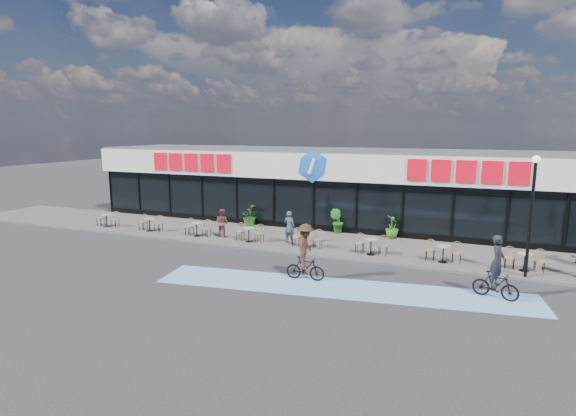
{
  "coord_description": "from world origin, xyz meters",
  "views": [
    {
      "loc": [
        8.29,
        -16.98,
        5.87
      ],
      "look_at": [
        -0.15,
        3.5,
        1.94
      ],
      "focal_mm": 28.0,
      "sensor_mm": 36.0,
      "label": 1
    }
  ],
  "objects_px": {
    "bistro_set_0": "(108,219)",
    "cyclist_b": "(496,275)",
    "lamp_post": "(532,205)",
    "cyclist_a": "(305,253)",
    "patron_left": "(289,227)",
    "patron_right": "(222,223)",
    "potted_plant_mid": "(337,221)",
    "potted_plant_left": "(249,216)",
    "potted_plant_right": "(392,227)"
  },
  "relations": [
    {
      "from": "bistro_set_0",
      "to": "cyclist_b",
      "type": "xyz_separation_m",
      "value": [
        21.01,
        -3.6,
        0.31
      ]
    },
    {
      "from": "lamp_post",
      "to": "cyclist_a",
      "type": "bearing_deg",
      "value": -156.98
    },
    {
      "from": "patron_left",
      "to": "patron_right",
      "type": "height_order",
      "value": "patron_left"
    },
    {
      "from": "bistro_set_0",
      "to": "cyclist_b",
      "type": "relative_size",
      "value": 0.68
    },
    {
      "from": "potted_plant_mid",
      "to": "patron_right",
      "type": "relative_size",
      "value": 0.89
    },
    {
      "from": "patron_left",
      "to": "cyclist_a",
      "type": "relative_size",
      "value": 0.74
    },
    {
      "from": "lamp_post",
      "to": "patron_left",
      "type": "distance_m",
      "value": 10.91
    },
    {
      "from": "bistro_set_0",
      "to": "cyclist_a",
      "type": "bearing_deg",
      "value": -16.9
    },
    {
      "from": "potted_plant_left",
      "to": "lamp_post",
      "type": "bearing_deg",
      "value": -16.1
    },
    {
      "from": "potted_plant_left",
      "to": "potted_plant_mid",
      "type": "distance_m",
      "value": 5.39
    },
    {
      "from": "potted_plant_left",
      "to": "cyclist_b",
      "type": "bearing_deg",
      "value": -27.42
    },
    {
      "from": "lamp_post",
      "to": "potted_plant_right",
      "type": "bearing_deg",
      "value": 143.52
    },
    {
      "from": "potted_plant_left",
      "to": "potted_plant_mid",
      "type": "xyz_separation_m",
      "value": [
        5.38,
        0.28,
        0.07
      ]
    },
    {
      "from": "patron_right",
      "to": "patron_left",
      "type": "bearing_deg",
      "value": -173.48
    },
    {
      "from": "patron_left",
      "to": "cyclist_b",
      "type": "bearing_deg",
      "value": 164.62
    },
    {
      "from": "cyclist_a",
      "to": "potted_plant_mid",
      "type": "bearing_deg",
      "value": 97.4
    },
    {
      "from": "patron_left",
      "to": "potted_plant_right",
      "type": "bearing_deg",
      "value": -139.01
    },
    {
      "from": "potted_plant_left",
      "to": "cyclist_a",
      "type": "xyz_separation_m",
      "value": [
        6.4,
        -7.57,
        0.36
      ]
    },
    {
      "from": "bistro_set_0",
      "to": "patron_left",
      "type": "distance_m",
      "value": 11.58
    },
    {
      "from": "bistro_set_0",
      "to": "patron_left",
      "type": "height_order",
      "value": "patron_left"
    },
    {
      "from": "lamp_post",
      "to": "potted_plant_mid",
      "type": "height_order",
      "value": "lamp_post"
    },
    {
      "from": "bistro_set_0",
      "to": "potted_plant_left",
      "type": "relative_size",
      "value": 1.25
    },
    {
      "from": "patron_right",
      "to": "cyclist_a",
      "type": "relative_size",
      "value": 0.68
    },
    {
      "from": "lamp_post",
      "to": "bistro_set_0",
      "type": "height_order",
      "value": "lamp_post"
    },
    {
      "from": "potted_plant_right",
      "to": "potted_plant_mid",
      "type": "bearing_deg",
      "value": 179.3
    },
    {
      "from": "bistro_set_0",
      "to": "potted_plant_left",
      "type": "distance_m",
      "value": 8.44
    },
    {
      "from": "lamp_post",
      "to": "bistro_set_0",
      "type": "bearing_deg",
      "value": 177.67
    },
    {
      "from": "lamp_post",
      "to": "bistro_set_0",
      "type": "relative_size",
      "value": 3.1
    },
    {
      "from": "potted_plant_left",
      "to": "potted_plant_right",
      "type": "distance_m",
      "value": 8.46
    },
    {
      "from": "potted_plant_right",
      "to": "patron_right",
      "type": "bearing_deg",
      "value": -159.86
    },
    {
      "from": "cyclist_b",
      "to": "lamp_post",
      "type": "bearing_deg",
      "value": 66.19
    },
    {
      "from": "potted_plant_left",
      "to": "cyclist_b",
      "type": "relative_size",
      "value": 0.54
    },
    {
      "from": "lamp_post",
      "to": "potted_plant_mid",
      "type": "xyz_separation_m",
      "value": [
        -9.03,
        4.45,
        -2.18
      ]
    },
    {
      "from": "cyclist_b",
      "to": "cyclist_a",
      "type": "bearing_deg",
      "value": -174.09
    },
    {
      "from": "bistro_set_0",
      "to": "cyclist_a",
      "type": "xyz_separation_m",
      "value": [
        14.18,
        -4.31,
        0.52
      ]
    },
    {
      "from": "bistro_set_0",
      "to": "potted_plant_left",
      "type": "bearing_deg",
      "value": 22.71
    },
    {
      "from": "patron_left",
      "to": "patron_right",
      "type": "distance_m",
      "value": 3.9
    },
    {
      "from": "cyclist_a",
      "to": "bistro_set_0",
      "type": "bearing_deg",
      "value": 163.1
    },
    {
      "from": "cyclist_a",
      "to": "potted_plant_left",
      "type": "bearing_deg",
      "value": 130.24
    },
    {
      "from": "bistro_set_0",
      "to": "potted_plant_left",
      "type": "height_order",
      "value": "potted_plant_left"
    },
    {
      "from": "potted_plant_mid",
      "to": "patron_right",
      "type": "bearing_deg",
      "value": -149.95
    },
    {
      "from": "patron_right",
      "to": "cyclist_b",
      "type": "height_order",
      "value": "cyclist_b"
    },
    {
      "from": "lamp_post",
      "to": "potted_plant_left",
      "type": "relative_size",
      "value": 3.88
    },
    {
      "from": "lamp_post",
      "to": "bistro_set_0",
      "type": "xyz_separation_m",
      "value": [
        -22.2,
        0.91,
        -2.41
      ]
    },
    {
      "from": "potted_plant_right",
      "to": "patron_right",
      "type": "distance_m",
      "value": 9.13
    },
    {
      "from": "bistro_set_0",
      "to": "cyclist_a",
      "type": "height_order",
      "value": "cyclist_a"
    },
    {
      "from": "potted_plant_right",
      "to": "patron_right",
      "type": "xyz_separation_m",
      "value": [
        -8.57,
        -3.14,
        0.15
      ]
    },
    {
      "from": "patron_left",
      "to": "potted_plant_mid",
      "type": "bearing_deg",
      "value": -109.55
    },
    {
      "from": "potted_plant_left",
      "to": "potted_plant_right",
      "type": "relative_size",
      "value": 1.0
    },
    {
      "from": "patron_left",
      "to": "cyclist_a",
      "type": "bearing_deg",
      "value": 126.69
    }
  ]
}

